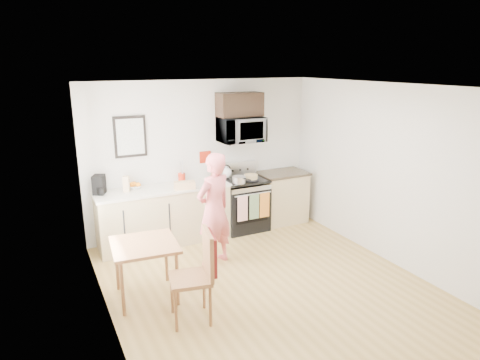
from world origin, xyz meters
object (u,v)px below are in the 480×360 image
chair (203,263)px  cake (251,177)px  person (214,210)px  dining_table (145,250)px  microwave (241,130)px  range (243,205)px

chair → cake: bearing=61.9°
person → dining_table: 1.26m
microwave → cake: bearing=-71.9°
range → cake: bearing=-59.5°
person → chair: size_ratio=1.55×
range → person: 1.47m
microwave → cake: microwave is taller
microwave → dining_table: bearing=-142.8°
microwave → chair: (-1.65, -2.36, -1.07)m
chair → person: bearing=72.8°
range → cake: range is taller
chair → range: bearing=64.8°
range → microwave: (-0.00, 0.10, 1.32)m
chair → cake: chair is taller
cake → range: bearing=120.5°
range → microwave: microwave is taller
dining_table → microwave: bearing=37.2°
person → dining_table: size_ratio=2.13×
microwave → chair: microwave is taller
person → chair: bearing=41.2°
dining_table → cake: size_ratio=2.80×
dining_table → chair: 0.88m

